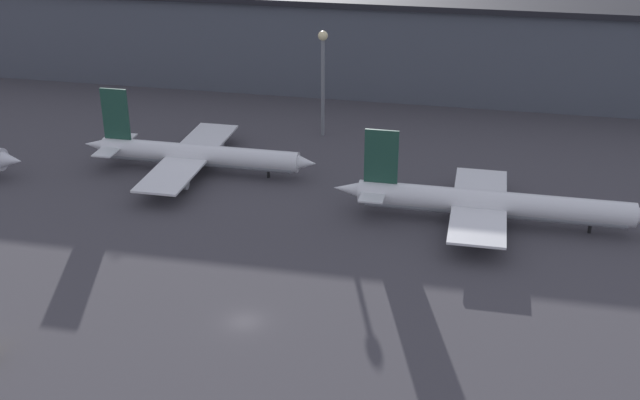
{
  "coord_description": "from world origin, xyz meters",
  "views": [
    {
      "loc": [
        25.41,
        -76.41,
        53.18
      ],
      "look_at": [
        4.34,
        22.71,
        6.0
      ],
      "focal_mm": 45.0,
      "sensor_mm": 36.0,
      "label": 1
    }
  ],
  "objects": [
    {
      "name": "airplane_1",
      "position": [
        -21.32,
        42.27,
        3.04
      ],
      "size": [
        41.13,
        31.71,
        13.73
      ],
      "rotation": [
        0.0,
        0.0,
        0.0
      ],
      "color": "white",
      "rests_on": "ground"
    },
    {
      "name": "ground",
      "position": [
        0.0,
        0.0,
        0.0
      ],
      "size": [
        600.0,
        600.0,
        0.0
      ],
      "primitive_type": "plane",
      "color": "#423F44"
    },
    {
      "name": "airplane_2",
      "position": [
        27.63,
        32.44,
        3.22
      ],
      "size": [
        46.91,
        26.38,
        13.46
      ],
      "rotation": [
        0.0,
        0.0,
        0.0
      ],
      "color": "white",
      "rests_on": "ground"
    },
    {
      "name": "lamp_post_1",
      "position": [
        -3.94,
        64.23,
        13.08
      ],
      "size": [
        1.8,
        1.8,
        19.96
      ],
      "color": "slate",
      "rests_on": "ground"
    },
    {
      "name": "terminal_building",
      "position": [
        0.0,
        98.85,
        10.44
      ],
      "size": [
        254.85,
        27.13,
        20.8
      ],
      "color": "#4C515B",
      "rests_on": "ground"
    }
  ]
}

